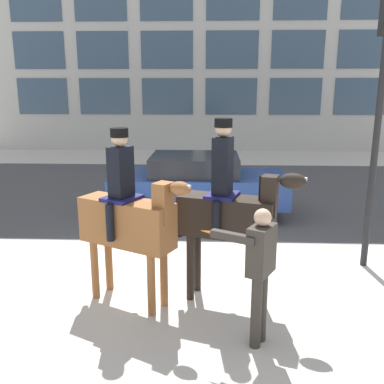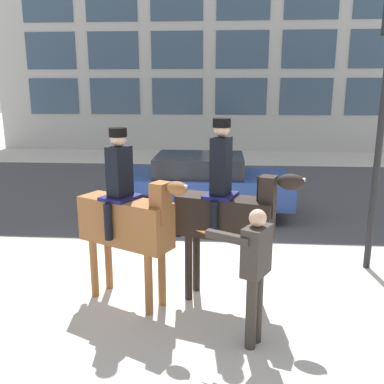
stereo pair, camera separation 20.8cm
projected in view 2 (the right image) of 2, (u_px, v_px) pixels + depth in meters
The scene contains 6 objects.
ground_plane at pixel (184, 251), 8.07m from camera, with size 80.00×80.00×0.00m, color beige.
road_surface at pixel (199, 191), 12.67m from camera, with size 20.19×8.50×0.01m.
mounted_horse_lead at pixel (127, 217), 5.90m from camera, with size 1.66×1.06×2.49m.
mounted_horse_companion at pixel (228, 211), 5.88m from camera, with size 1.76×0.83×2.61m.
pedestrian_bystander at pixel (254, 267), 4.91m from camera, with size 0.91×0.46×1.69m.
street_car_near_lane at pixel (203, 183), 10.18m from camera, with size 4.08×1.95×1.44m.
Camera 2 is at (0.71, -7.53, 3.03)m, focal length 40.00 mm.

